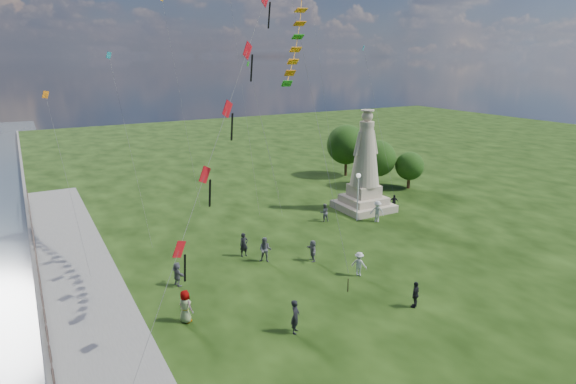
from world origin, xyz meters
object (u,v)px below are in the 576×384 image
person_2 (359,264)px  person_5 (177,274)px  lamppost (358,187)px  person_6 (244,245)px  statue (365,173)px  person_11 (313,251)px  person_0 (295,316)px  person_9 (394,202)px  person_3 (415,294)px  person_10 (185,306)px  person_8 (377,211)px  person_7 (324,212)px  person_1 (265,250)px

person_2 → person_5: bearing=32.8°
lamppost → person_6: (-12.17, -2.37, -2.26)m
statue → lamppost: (-2.54, -2.33, -0.45)m
statue → person_6: bearing=-161.5°
person_5 → person_11: bearing=-105.9°
person_0 → person_6: person_0 is taller
person_9 → person_11: bearing=-122.1°
person_3 → person_9: (11.67, 15.14, -0.09)m
person_9 → person_11: (-13.36, -6.52, 0.06)m
statue → person_11: 13.62m
person_10 → person_8: bearing=-95.6°
person_11 → person_8: bearing=128.2°
person_2 → lamppost: bearing=-71.5°
person_5 → person_7: (15.17, 5.86, 0.03)m
person_6 → person_10: bearing=-136.9°
person_5 → person_1: bearing=-95.7°
person_0 → person_9: person_0 is taller
person_1 → person_9: size_ratio=1.28×
statue → person_9: statue is taller
person_5 → person_11: (9.66, -0.96, -0.01)m
person_2 → person_6: 8.65m
person_8 → person_1: bearing=-118.1°
person_1 → person_5: bearing=-138.1°
person_3 → person_9: bearing=-155.6°
person_8 → person_11: 10.57m
person_2 → person_11: size_ratio=1.06×
person_5 → person_10: 4.66m
person_0 → person_1: person_0 is taller
statue → person_9: 4.13m
person_5 → person_11: 9.70m
person_11 → person_5: bearing=-82.4°
person_11 → statue: bearing=139.6°
person_10 → person_9: bearing=-94.4°
person_1 → lamppost: bearing=57.2°
person_8 → person_0: bearing=-93.4°
person_3 → person_11: (-1.69, 8.62, -0.03)m
person_1 → person_2: size_ratio=1.11×
statue → person_6: size_ratio=5.33×
person_7 → person_11: (-5.51, -6.82, -0.05)m
person_0 → person_7: 18.26m
person_5 → person_8: size_ratio=0.83×
person_6 → person_9: size_ratio=1.24×
person_6 → lamppost: bearing=8.3°
statue → lamppost: size_ratio=2.18×
lamppost → person_1: bearing=-160.1°
person_1 → person_5: size_ratio=1.16×
person_7 → person_1: bearing=43.4°
person_7 → person_8: (4.07, -2.37, 0.13)m
person_8 → person_5: bearing=-121.0°
person_6 → person_8: 13.61m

